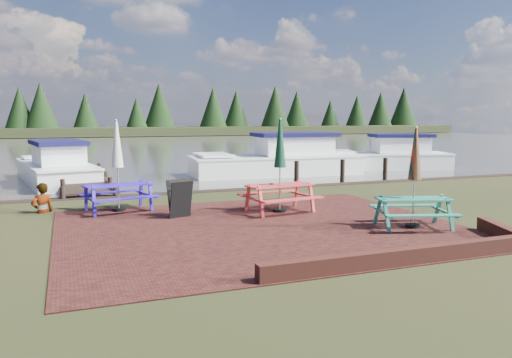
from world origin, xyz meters
The scene contains 14 objects.
ground centered at (0.00, 0.00, 0.00)m, with size 120.00×120.00×0.00m, color black.
paving centered at (0.00, 1.00, 0.01)m, with size 9.00×7.50×0.02m, color #351211.
brick_wall centered at (2.15, -2.42, 0.15)m, with size 6.21×1.79×0.30m.
water centered at (0.00, 37.00, 0.00)m, with size 120.00×60.00×0.02m, color #413F37.
far_treeline centered at (0.00, 66.00, 3.28)m, with size 120.00×10.00×8.10m.
picnic_table_teal centered at (3.25, -0.26, 0.81)m, with size 2.04×1.92×2.31m.
picnic_table_red centered at (1.16, 2.61, 0.87)m, with size 1.98×1.81×2.49m.
picnic_table_blue centered at (-2.86, 4.30, 0.86)m, with size 2.08×1.94×2.47m.
chalkboard centered at (-1.50, 2.87, 0.49)m, with size 0.63×0.71×0.95m.
jetty centered at (-3.50, 11.28, 0.11)m, with size 1.76×9.08×1.00m.
boat_jetty centered at (-4.55, 12.75, 0.39)m, with size 3.50×7.14×1.98m.
boat_near centered at (5.35, 12.21, 0.46)m, with size 8.28×3.26×2.20m.
boat_far centered at (11.82, 12.56, 0.41)m, with size 6.95×4.15×2.05m.
person centered at (-4.80, 4.82, 0.79)m, with size 0.58×0.38×1.59m, color gray.
Camera 1 is at (-4.16, -9.49, 2.54)m, focal length 35.00 mm.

